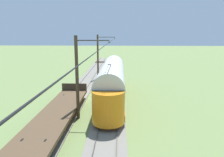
# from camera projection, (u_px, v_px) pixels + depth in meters

# --- Properties ---
(ground_plane) EXTENTS (220.00, 220.00, 0.00)m
(ground_plane) POSITION_uv_depth(u_px,v_px,m) (94.00, 98.00, 24.69)
(ground_plane) COLOR olive
(track_streetcar_siding) EXTENTS (2.80, 80.00, 0.18)m
(track_streetcar_siding) POSITION_uv_depth(u_px,v_px,m) (112.00, 97.00, 24.90)
(track_streetcar_siding) COLOR slate
(track_streetcar_siding) RESTS_ON ground
(track_adjacent_siding) EXTENTS (2.80, 80.00, 0.18)m
(track_adjacent_siding) POSITION_uv_depth(u_px,v_px,m) (76.00, 96.00, 25.07)
(track_adjacent_siding) COLOR slate
(track_adjacent_siding) RESTS_ON ground
(vintage_streetcar) EXTENTS (2.65, 16.86, 4.88)m
(vintage_streetcar) POSITION_uv_depth(u_px,v_px,m) (112.00, 80.00, 23.35)
(vintage_streetcar) COLOR orange
(vintage_streetcar) RESTS_ON ground
(flatcar_adjacent) EXTENTS (2.80, 13.83, 1.60)m
(flatcar_adjacent) POSITION_uv_depth(u_px,v_px,m) (58.00, 112.00, 17.70)
(flatcar_adjacent) COLOR brown
(flatcar_adjacent) RESTS_ON ground
(catenary_pole_foreground) EXTENTS (2.96, 0.28, 7.16)m
(catenary_pole_foreground) POSITION_uv_depth(u_px,v_px,m) (98.00, 56.00, 34.27)
(catenary_pole_foreground) COLOR #423323
(catenary_pole_foreground) RESTS_ON ground
(catenary_pole_mid_near) EXTENTS (2.96, 0.28, 7.16)m
(catenary_pole_mid_near) POSITION_uv_depth(u_px,v_px,m) (78.00, 76.00, 17.90)
(catenary_pole_mid_near) COLOR #423323
(catenary_pole_mid_near) RESTS_ON ground
(overhead_wire_run) EXTENTS (2.76, 37.49, 0.18)m
(overhead_wire_run) POSITION_uv_depth(u_px,v_px,m) (109.00, 42.00, 17.94)
(overhead_wire_run) COLOR black
(overhead_wire_run) RESTS_ON ground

